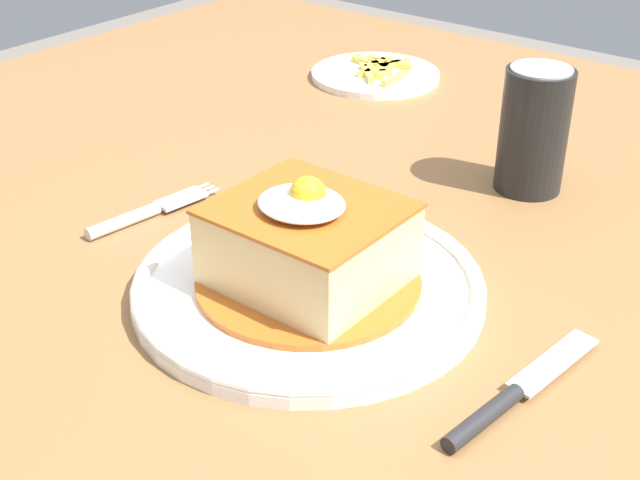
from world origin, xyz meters
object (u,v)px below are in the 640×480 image
at_px(fork, 143,214).
at_px(side_plate_fries, 376,74).
at_px(knife, 505,401).
at_px(main_plate, 305,283).
at_px(soda_can, 534,130).

relative_size(fork, side_plate_fries, 0.83).
distance_m(fork, side_plate_fries, 0.46).
bearing_deg(knife, main_plate, 172.26).
xyz_separation_m(main_plate, side_plate_fries, (-0.25, 0.46, -0.00)).
relative_size(knife, soda_can, 1.34).
height_order(soda_can, side_plate_fries, soda_can).
bearing_deg(soda_can, fork, -131.57).
bearing_deg(side_plate_fries, knife, -47.54).
height_order(knife, side_plate_fries, side_plate_fries).
height_order(fork, knife, same).
relative_size(main_plate, knife, 1.70).
distance_m(main_plate, fork, 0.20).
distance_m(soda_can, side_plate_fries, 0.36).
relative_size(soda_can, side_plate_fries, 0.73).
bearing_deg(main_plate, knife, -7.74).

